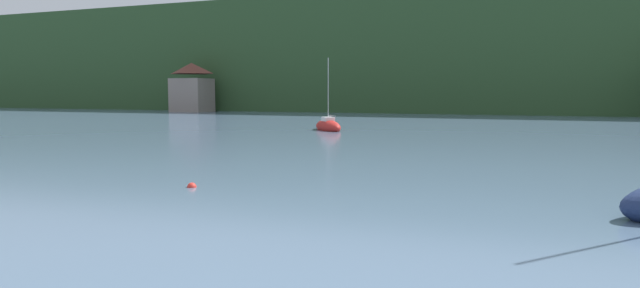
{
  "coord_description": "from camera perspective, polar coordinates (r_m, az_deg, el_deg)",
  "views": [
    {
      "loc": [
        6.6,
        31.01,
        3.75
      ],
      "look_at": [
        0.0,
        48.44,
        1.92
      ],
      "focal_mm": 30.0,
      "sensor_mm": 36.0,
      "label": 1
    }
  ],
  "objects": [
    {
      "name": "shore_building_west",
      "position": [
        103.44,
        -13.51,
        5.82
      ],
      "size": [
        6.76,
        6.07,
        9.11
      ],
      "color": "gray",
      "rests_on": "ground_plane"
    },
    {
      "name": "sailboat_far_3",
      "position": [
        52.24,
        0.87,
        1.88
      ],
      "size": [
        4.67,
        5.09,
        7.42
      ],
      "rotation": [
        0.0,
        0.0,
        2.27
      ],
      "color": "red",
      "rests_on": "ground_plane"
    },
    {
      "name": "mooring_buoy_mid",
      "position": [
        21.7,
        -13.52,
        -4.5
      ],
      "size": [
        0.37,
        0.37,
        0.37
      ],
      "primitive_type": "sphere",
      "color": "red",
      "rests_on": "ground_plane"
    },
    {
      "name": "wooded_hillside",
      "position": [
        131.31,
        7.96,
        7.89
      ],
      "size": [
        352.0,
        66.21,
        39.2
      ],
      "color": "#2D4C28",
      "rests_on": "ground_plane"
    }
  ]
}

